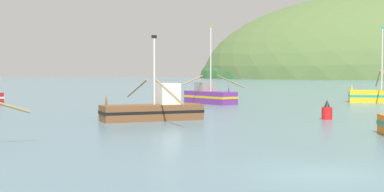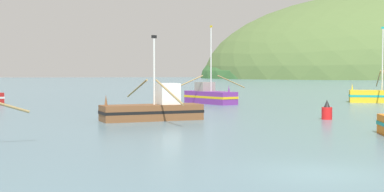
# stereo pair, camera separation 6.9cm
# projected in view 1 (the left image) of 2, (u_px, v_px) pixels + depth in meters

# --- Properties ---
(ground_plane) EXTENTS (600.00, 600.00, 0.00)m
(ground_plane) POSITION_uv_depth(u_px,v_px,m) (321.00, 174.00, 17.03)
(ground_plane) COLOR slate
(hill_mid_left) EXTENTS (178.94, 143.15, 53.90)m
(hill_mid_left) POSITION_uv_depth(u_px,v_px,m) (376.00, 78.00, 277.58)
(hill_mid_left) COLOR #386633
(hill_mid_left) RESTS_ON ground
(fishing_boat_yellow) EXTENTS (6.95, 10.95, 7.76)m
(fishing_boat_yellow) POSITION_uv_depth(u_px,v_px,m) (383.00, 94.00, 56.41)
(fishing_boat_yellow) COLOR gold
(fishing_boat_yellow) RESTS_ON ground
(fishing_boat_purple) EXTENTS (7.99, 6.55, 7.72)m
(fishing_boat_purple) POSITION_uv_depth(u_px,v_px,m) (209.00, 96.00, 54.49)
(fishing_boat_purple) COLOR #6B2D84
(fishing_boat_purple) RESTS_ON ground
(fishing_boat_brown) EXTENTS (6.90, 10.81, 5.53)m
(fishing_boat_brown) POSITION_uv_depth(u_px,v_px,m) (154.00, 109.00, 35.71)
(fishing_boat_brown) COLOR brown
(fishing_boat_brown) RESTS_ON ground
(channel_buoy) EXTENTS (0.69, 0.69, 1.31)m
(channel_buoy) POSITION_uv_depth(u_px,v_px,m) (327.00, 111.00, 36.41)
(channel_buoy) COLOR red
(channel_buoy) RESTS_ON ground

